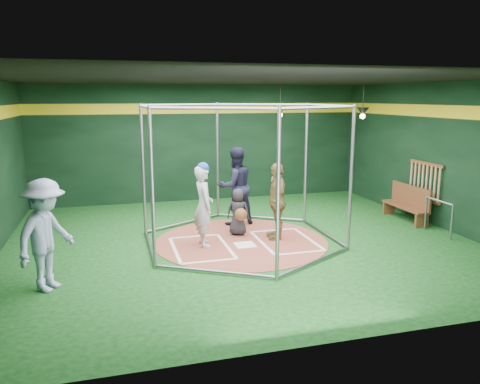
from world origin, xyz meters
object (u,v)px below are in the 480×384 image
object	(u,v)px
visitor_leopard	(277,201)
umpire	(235,186)
dugout_bench	(408,203)
batter_figure	(203,205)

from	to	relation	value
visitor_leopard	umpire	world-z (taller)	umpire
umpire	dugout_bench	bearing A→B (deg)	157.52
visitor_leopard	dugout_bench	xyz separation A→B (m)	(3.79, 0.59, -0.40)
dugout_bench	umpire	bearing A→B (deg)	169.63
visitor_leopard	dugout_bench	size ratio (longest dim) A/B	1.08
batter_figure	umpire	distance (m)	1.82
dugout_bench	visitor_leopard	bearing A→B (deg)	-171.17
batter_figure	dugout_bench	xyz separation A→B (m)	(5.47, 0.66, -0.44)
batter_figure	dugout_bench	world-z (taller)	batter_figure
batter_figure	umpire	xyz separation A→B (m)	(1.09, 1.46, 0.07)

